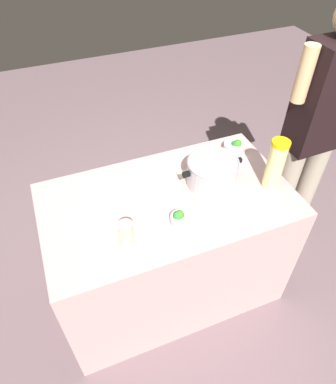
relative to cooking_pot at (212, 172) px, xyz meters
name	(u,v)px	position (x,y,z in m)	size (l,w,h in m)	color
ground_plane	(168,284)	(-0.27, -0.02, -0.96)	(8.00, 8.00, 0.00)	#745C62
counter_slab	(168,247)	(-0.27, -0.02, -0.52)	(1.37, 0.78, 0.87)	#C09B98
dish_cloth	(211,184)	(0.00, 0.00, -0.09)	(0.29, 0.33, 0.01)	beige
cooking_pot	(212,172)	(0.00, 0.00, 0.00)	(0.35, 0.28, 0.16)	#B7B7BC
lemonade_pitcher	(275,165)	(0.30, -0.13, 0.06)	(0.10, 0.10, 0.30)	#F8EE91
mason_jar	(126,233)	(-0.56, -0.22, -0.02)	(0.07, 0.07, 0.13)	beige
broccoli_bowl_front	(234,147)	(0.27, 0.22, -0.06)	(0.13, 0.13, 0.09)	silver
broccoli_bowl_center	(180,218)	(-0.28, -0.20, -0.05)	(0.10, 0.10, 0.09)	silver
person_cook	(314,136)	(0.72, 0.06, 0.01)	(0.50, 0.21, 1.75)	#A69B87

